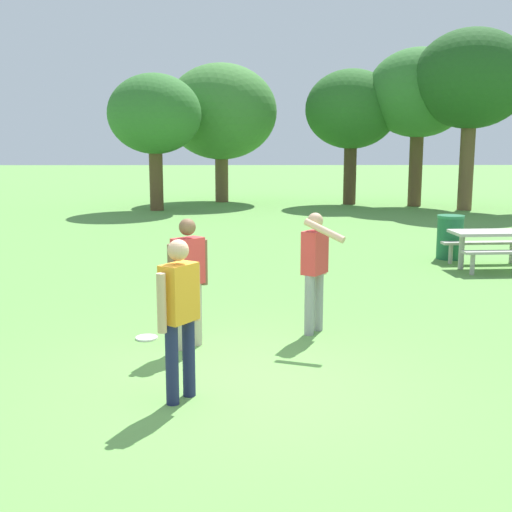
{
  "coord_description": "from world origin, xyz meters",
  "views": [
    {
      "loc": [
        0.1,
        -6.63,
        2.6
      ],
      "look_at": [
        0.18,
        2.32,
        1.0
      ],
      "focal_mm": 46.06,
      "sensor_mm": 36.0,
      "label": 1
    }
  ],
  "objects_px": {
    "picnic_table_near": "(494,241)",
    "tree_tall_left": "(155,115)",
    "tree_slender_mid": "(419,94)",
    "person_bystander": "(188,274)",
    "tree_back_left": "(471,80)",
    "person_thrower": "(315,263)",
    "frisbee": "(147,338)",
    "tree_far_right": "(351,110)",
    "person_catcher": "(179,309)",
    "trash_can_beside_table": "(450,237)",
    "tree_broad_center": "(221,112)"
  },
  "relations": [
    {
      "from": "person_thrower",
      "to": "frisbee",
      "type": "bearing_deg",
      "value": -173.39
    },
    {
      "from": "frisbee",
      "to": "tree_far_right",
      "type": "distance_m",
      "value": 19.24
    },
    {
      "from": "person_bystander",
      "to": "person_thrower",
      "type": "bearing_deg",
      "value": 20.53
    },
    {
      "from": "tree_tall_left",
      "to": "person_thrower",
      "type": "bearing_deg",
      "value": -74.55
    },
    {
      "from": "frisbee",
      "to": "tree_slender_mid",
      "type": "relative_size",
      "value": 0.05
    },
    {
      "from": "tree_far_right",
      "to": "person_bystander",
      "type": "bearing_deg",
      "value": -104.55
    },
    {
      "from": "person_thrower",
      "to": "tree_broad_center",
      "type": "bearing_deg",
      "value": 96.18
    },
    {
      "from": "picnic_table_near",
      "to": "trash_can_beside_table",
      "type": "bearing_deg",
      "value": 115.84
    },
    {
      "from": "trash_can_beside_table",
      "to": "tree_back_left",
      "type": "height_order",
      "value": "tree_back_left"
    },
    {
      "from": "person_bystander",
      "to": "frisbee",
      "type": "relative_size",
      "value": 5.64
    },
    {
      "from": "person_catcher",
      "to": "person_bystander",
      "type": "height_order",
      "value": "same"
    },
    {
      "from": "person_catcher",
      "to": "trash_can_beside_table",
      "type": "height_order",
      "value": "person_catcher"
    },
    {
      "from": "person_bystander",
      "to": "tree_far_right",
      "type": "relative_size",
      "value": 0.31
    },
    {
      "from": "frisbee",
      "to": "trash_can_beside_table",
      "type": "relative_size",
      "value": 0.3
    },
    {
      "from": "person_thrower",
      "to": "frisbee",
      "type": "distance_m",
      "value": 2.45
    },
    {
      "from": "person_bystander",
      "to": "tree_back_left",
      "type": "relative_size",
      "value": 0.25
    },
    {
      "from": "frisbee",
      "to": "trash_can_beside_table",
      "type": "bearing_deg",
      "value": 45.39
    },
    {
      "from": "tree_broad_center",
      "to": "person_bystander",
      "type": "bearing_deg",
      "value": -88.82
    },
    {
      "from": "tree_far_right",
      "to": "tree_slender_mid",
      "type": "bearing_deg",
      "value": -17.08
    },
    {
      "from": "tree_tall_left",
      "to": "tree_far_right",
      "type": "xyz_separation_m",
      "value": [
        7.45,
        2.23,
        0.27
      ]
    },
    {
      "from": "trash_can_beside_table",
      "to": "tree_broad_center",
      "type": "xyz_separation_m",
      "value": [
        -5.56,
        13.34,
        3.19
      ]
    },
    {
      "from": "tree_tall_left",
      "to": "frisbee",
      "type": "bearing_deg",
      "value": -82.57
    },
    {
      "from": "person_thrower",
      "to": "picnic_table_near",
      "type": "distance_m",
      "value": 6.03
    },
    {
      "from": "frisbee",
      "to": "tree_back_left",
      "type": "relative_size",
      "value": 0.04
    },
    {
      "from": "person_thrower",
      "to": "tree_tall_left",
      "type": "relative_size",
      "value": 0.33
    },
    {
      "from": "tree_tall_left",
      "to": "tree_far_right",
      "type": "height_order",
      "value": "tree_far_right"
    },
    {
      "from": "trash_can_beside_table",
      "to": "tree_slender_mid",
      "type": "bearing_deg",
      "value": 79.77
    },
    {
      "from": "person_bystander",
      "to": "picnic_table_near",
      "type": "xyz_separation_m",
      "value": [
        5.7,
        5.06,
        -0.38
      ]
    },
    {
      "from": "tree_tall_left",
      "to": "tree_slender_mid",
      "type": "height_order",
      "value": "tree_slender_mid"
    },
    {
      "from": "tree_broad_center",
      "to": "tree_far_right",
      "type": "xyz_separation_m",
      "value": [
        5.19,
        -1.08,
        0.04
      ]
    },
    {
      "from": "frisbee",
      "to": "person_thrower",
      "type": "bearing_deg",
      "value": 6.61
    },
    {
      "from": "person_thrower",
      "to": "tree_tall_left",
      "type": "distance_m",
      "value": 16.37
    },
    {
      "from": "person_catcher",
      "to": "person_bystander",
      "type": "bearing_deg",
      "value": 92.4
    },
    {
      "from": "tree_far_right",
      "to": "tree_tall_left",
      "type": "bearing_deg",
      "value": -163.32
    },
    {
      "from": "frisbee",
      "to": "tree_broad_center",
      "type": "bearing_deg",
      "value": 89.42
    },
    {
      "from": "person_thrower",
      "to": "frisbee",
      "type": "relative_size",
      "value": 5.64
    },
    {
      "from": "person_bystander",
      "to": "trash_can_beside_table",
      "type": "height_order",
      "value": "person_bystander"
    },
    {
      "from": "person_thrower",
      "to": "tree_back_left",
      "type": "relative_size",
      "value": 0.25
    },
    {
      "from": "person_thrower",
      "to": "trash_can_beside_table",
      "type": "height_order",
      "value": "person_thrower"
    },
    {
      "from": "picnic_table_near",
      "to": "tree_slender_mid",
      "type": "height_order",
      "value": "tree_slender_mid"
    },
    {
      "from": "tree_far_right",
      "to": "tree_back_left",
      "type": "bearing_deg",
      "value": -29.51
    },
    {
      "from": "trash_can_beside_table",
      "to": "tree_far_right",
      "type": "xyz_separation_m",
      "value": [
        -0.37,
        12.26,
        3.24
      ]
    },
    {
      "from": "person_catcher",
      "to": "tree_tall_left",
      "type": "bearing_deg",
      "value": 98.68
    },
    {
      "from": "person_thrower",
      "to": "tree_back_left",
      "type": "bearing_deg",
      "value": 65.58
    },
    {
      "from": "picnic_table_near",
      "to": "tree_slender_mid",
      "type": "distance_m",
      "value": 13.27
    },
    {
      "from": "person_thrower",
      "to": "person_catcher",
      "type": "height_order",
      "value": "same"
    },
    {
      "from": "tree_back_left",
      "to": "tree_slender_mid",
      "type": "bearing_deg",
      "value": 135.33
    },
    {
      "from": "picnic_table_near",
      "to": "frisbee",
      "type": "bearing_deg",
      "value": -143.27
    },
    {
      "from": "picnic_table_near",
      "to": "tree_tall_left",
      "type": "xyz_separation_m",
      "value": [
        -8.37,
        11.16,
        2.89
      ]
    },
    {
      "from": "frisbee",
      "to": "picnic_table_near",
      "type": "relative_size",
      "value": 0.16
    }
  ]
}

